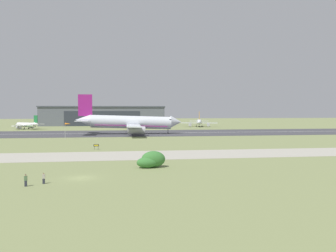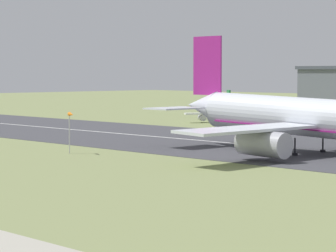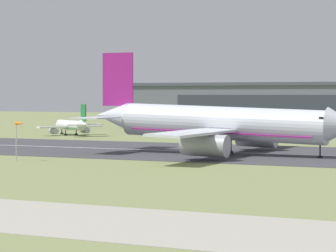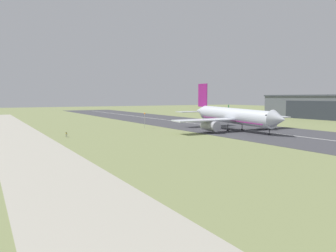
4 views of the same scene
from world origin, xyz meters
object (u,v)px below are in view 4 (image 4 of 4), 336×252
object	(u,v)px
windsock_pole	(145,114)
runway_sign	(66,133)
airplane_parked_centre	(227,114)
airplane_landing	(234,116)

from	to	relation	value
windsock_pole	runway_sign	distance (m)	36.86
windsock_pole	runway_sign	world-z (taller)	windsock_pole
airplane_parked_centre	windsock_pole	size ratio (longest dim) A/B	3.00
airplane_parked_centre	runway_sign	world-z (taller)	airplane_parked_centre
airplane_parked_centre	airplane_landing	bearing A→B (deg)	-37.93
runway_sign	airplane_landing	bearing A→B (deg)	79.79
airplane_landing	runway_sign	xyz separation A→B (m)	(-10.78, -59.86, -4.24)
airplane_landing	runway_sign	distance (m)	60.97
airplane_landing	airplane_parked_centre	size ratio (longest dim) A/B	2.80
airplane_landing	airplane_parked_centre	xyz separation A→B (m)	(-59.36, 46.27, -2.79)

